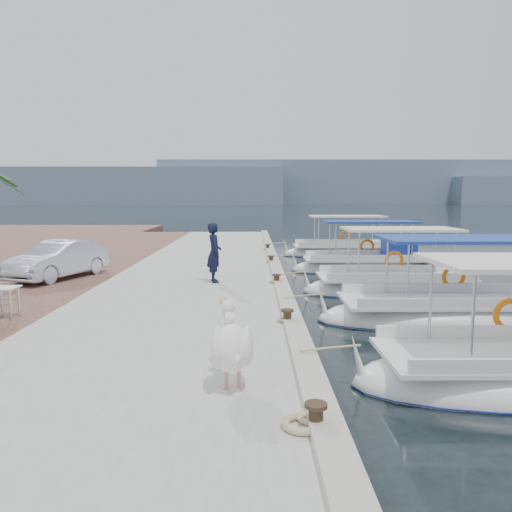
{
  "coord_description": "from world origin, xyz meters",
  "views": [
    {
      "loc": [
        -1.11,
        -14.23,
        3.3
      ],
      "look_at": [
        -1.0,
        3.23,
        1.2
      ],
      "focal_mm": 35.0,
      "sensor_mm": 36.0,
      "label": 1
    }
  ],
  "objects": [
    {
      "name": "fisherman",
      "position": [
        -2.37,
        1.9,
        1.47
      ],
      "size": [
        0.62,
        0.8,
        1.95
      ],
      "primitive_type": "imported",
      "rotation": [
        0.0,
        0.0,
        1.82
      ],
      "color": "black",
      "rests_on": "concrete_quay"
    },
    {
      "name": "cobblestone_strip",
      "position": [
        -8.0,
        5.0,
        0.25
      ],
      "size": [
        4.0,
        40.0,
        0.5
      ],
      "primitive_type": "cube",
      "color": "brown",
      "rests_on": "ground"
    },
    {
      "name": "fishing_caique_b",
      "position": [
        4.36,
        -1.34,
        0.12
      ],
      "size": [
        7.54,
        2.56,
        2.83
      ],
      "color": "white",
      "rests_on": "ground"
    },
    {
      "name": "fishing_caique_c",
      "position": [
        3.73,
        2.56,
        0.12
      ],
      "size": [
        6.27,
        2.34,
        2.83
      ],
      "color": "white",
      "rests_on": "ground"
    },
    {
      "name": "ground",
      "position": [
        0.0,
        0.0,
        0.0
      ],
      "size": [
        400.0,
        400.0,
        0.0
      ],
      "primitive_type": "plane",
      "color": "black",
      "rests_on": "ground"
    },
    {
      "name": "folding_table",
      "position": [
        -6.8,
        -2.95,
        1.02
      ],
      "size": [
        0.55,
        0.55,
        0.73
      ],
      "color": "silver",
      "rests_on": "cobblestone_strip"
    },
    {
      "name": "concrete_quay",
      "position": [
        -3.0,
        5.0,
        0.25
      ],
      "size": [
        6.0,
        40.0,
        0.5
      ],
      "primitive_type": "cube",
      "color": "#A2A29C",
      "rests_on": "ground"
    },
    {
      "name": "quay_curb",
      "position": [
        -0.22,
        5.0,
        0.56
      ],
      "size": [
        0.44,
        40.0,
        0.12
      ],
      "primitive_type": "cube",
      "color": "#AAA396",
      "rests_on": "concrete_quay"
    },
    {
      "name": "mooring_bollards",
      "position": [
        -0.35,
        1.5,
        0.69
      ],
      "size": [
        0.28,
        20.28,
        0.33
      ],
      "color": "black",
      "rests_on": "concrete_quay"
    },
    {
      "name": "rope_coil",
      "position": [
        -0.5,
        -8.46,
        0.55
      ],
      "size": [
        0.54,
        0.54,
        0.1
      ],
      "primitive_type": "torus",
      "color": "#C6B284",
      "rests_on": "concrete_quay"
    },
    {
      "name": "fishing_caique_e",
      "position": [
        3.95,
        13.42,
        0.12
      ],
      "size": [
        6.72,
        2.37,
        2.83
      ],
      "color": "white",
      "rests_on": "ground"
    },
    {
      "name": "pelican",
      "position": [
        -1.42,
        -7.15,
        1.13
      ],
      "size": [
        0.69,
        1.59,
        1.23
      ],
      "color": "tan",
      "rests_on": "concrete_quay"
    },
    {
      "name": "fishing_caique_d",
      "position": [
        3.96,
        7.53,
        0.2
      ],
      "size": [
        6.53,
        2.25,
        2.83
      ],
      "color": "white",
      "rests_on": "ground"
    },
    {
      "name": "parked_car",
      "position": [
        -7.76,
        2.7,
        1.14
      ],
      "size": [
        2.6,
        4.12,
        1.28
      ],
      "primitive_type": "imported",
      "rotation": [
        0.0,
        0.0,
        -0.35
      ],
      "color": "silver",
      "rests_on": "cobblestone_strip"
    },
    {
      "name": "distant_hills",
      "position": [
        29.61,
        201.49,
        7.61
      ],
      "size": [
        330.0,
        60.0,
        18.0
      ],
      "color": "slate",
      "rests_on": "ground"
    }
  ]
}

